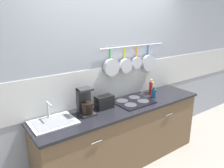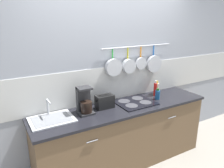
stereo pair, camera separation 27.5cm
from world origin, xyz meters
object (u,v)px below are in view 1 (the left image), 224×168
coffee_maker (85,104)px  toaster (104,102)px  bottle_sesame_oil (154,93)px  bottle_olive_oil (151,87)px  bottle_hot_sauce (151,88)px

coffee_maker → toaster: bearing=2.0°
bottle_sesame_oil → bottle_olive_oil: bottle_olive_oil is taller
bottle_hot_sauce → bottle_olive_oil: size_ratio=1.15×
coffee_maker → toaster: (0.29, 0.01, -0.05)m
toaster → bottle_olive_oil: 0.97m
toaster → bottle_sesame_oil: size_ratio=1.59×
bottle_sesame_oil → bottle_hot_sauce: size_ratio=0.68×
coffee_maker → bottle_sesame_oil: bearing=-4.6°
bottle_sesame_oil → bottle_hot_sauce: bearing=62.4°
toaster → coffee_maker: bearing=-178.0°
coffee_maker → bottle_sesame_oil: coffee_maker is taller
bottle_olive_oil → coffee_maker: bearing=-175.4°
coffee_maker → toaster: coffee_maker is taller
bottle_hot_sauce → bottle_olive_oil: bottle_hot_sauce is taller
bottle_sesame_oil → bottle_hot_sauce: 0.16m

